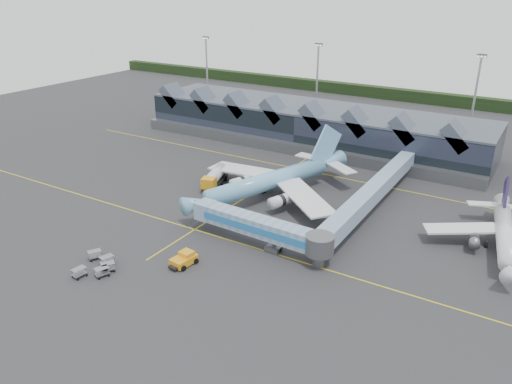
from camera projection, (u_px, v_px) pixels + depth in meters
The scene contains 11 objects.
ground at pixel (222, 213), 91.84m from camera, with size 260.00×260.00×0.00m, color #252527.
taxi_stripes at pixel (250, 194), 99.68m from camera, with size 120.00×60.00×0.01m.
tree_line_far at pixel (400, 95), 177.35m from camera, with size 260.00×4.00×4.00m, color black.
terminal at pixel (310, 125), 129.51m from camera, with size 90.00×22.25×12.52m.
light_masts at pixel (431, 96), 126.11m from camera, with size 132.40×42.56×22.45m.
main_airliner at pixel (273, 180), 96.80m from camera, with size 32.49×38.22×12.67m.
regional_jet at pixel (505, 233), 78.23m from camera, with size 24.33×26.82×9.22m.
jet_bridge at pixel (268, 230), 78.08m from camera, with size 25.14×4.70×5.13m.
fuel_truck at pixel (215, 176), 103.31m from camera, with size 5.34×10.44×3.51m.
pushback_tug at pixel (184, 259), 74.75m from camera, with size 3.24×4.67×1.95m.
baggage_carts at pixel (98, 265), 73.48m from camera, with size 6.70×6.89×1.38m.
Camera 1 is at (48.84, -67.46, 39.41)m, focal length 35.00 mm.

